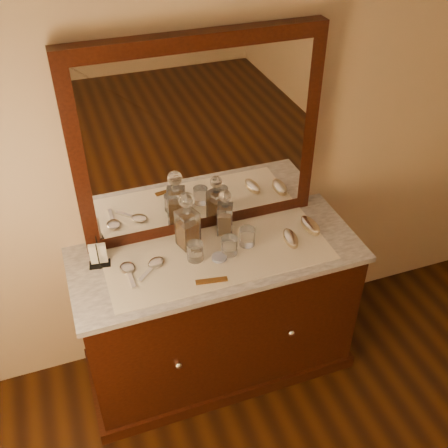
{
  "coord_description": "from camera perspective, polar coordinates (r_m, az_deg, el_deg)",
  "views": [
    {
      "loc": [
        -0.64,
        0.08,
        2.54
      ],
      "look_at": [
        0.0,
        1.85,
        1.1
      ],
      "focal_mm": 42.42,
      "sensor_mm": 36.0,
      "label": 1
    }
  ],
  "objects": [
    {
      "name": "mirror_glass",
      "position": [
        2.49,
        -2.45,
        8.71
      ],
      "size": [
        1.06,
        0.01,
        0.86
      ],
      "primitive_type": "cube",
      "color": "white",
      "rests_on": "marble_top"
    },
    {
      "name": "dresser_cabinet",
      "position": [
        2.91,
        -0.67,
        -9.7
      ],
      "size": [
        1.4,
        0.55,
        0.82
      ],
      "primitive_type": "cube",
      "color": "black",
      "rests_on": "floor"
    },
    {
      "name": "dresser_plinth",
      "position": [
        3.19,
        -0.62,
        -14.22
      ],
      "size": [
        1.46,
        0.59,
        0.08
      ],
      "primitive_type": "cube",
      "color": "black",
      "rests_on": "floor"
    },
    {
      "name": "knob_left",
      "position": [
        2.65,
        -4.93,
        -14.93
      ],
      "size": [
        0.04,
        0.04,
        0.04
      ],
      "primitive_type": "sphere",
      "color": "silver",
      "rests_on": "dresser_cabinet"
    },
    {
      "name": "mirror_frame",
      "position": [
        2.52,
        -2.69,
        9.06
      ],
      "size": [
        1.2,
        0.08,
        1.0
      ],
      "primitive_type": "cube",
      "color": "black",
      "rests_on": "marble_top"
    },
    {
      "name": "tumblers",
      "position": [
        2.58,
        0.02,
        -2.23
      ],
      "size": [
        0.36,
        0.12,
        0.09
      ],
      "color": "white",
      "rests_on": "lace_runner"
    },
    {
      "name": "napkin_rack",
      "position": [
        2.57,
        -13.38,
        -3.29
      ],
      "size": [
        0.11,
        0.07,
        0.15
      ],
      "color": "black",
      "rests_on": "marble_top"
    },
    {
      "name": "marble_top",
      "position": [
        2.62,
        -0.74,
        -3.36
      ],
      "size": [
        1.44,
        0.59,
        0.03
      ],
      "primitive_type": "cube",
      "color": "white",
      "rests_on": "dresser_cabinet"
    },
    {
      "name": "comb",
      "position": [
        2.45,
        -1.34,
        -6.12
      ],
      "size": [
        0.15,
        0.05,
        0.01
      ],
      "primitive_type": "cube",
      "rotation": [
        0.0,
        0.0,
        -0.16
      ],
      "color": "brown",
      "rests_on": "lace_runner"
    },
    {
      "name": "brush_far",
      "position": [
        2.77,
        9.27,
        -0.16
      ],
      "size": [
        0.08,
        0.16,
        0.04
      ],
      "color": "tan",
      "rests_on": "lace_runner"
    },
    {
      "name": "hand_mirror_inner",
      "position": [
        2.54,
        -7.5,
        -4.37
      ],
      "size": [
        0.17,
        0.16,
        0.02
      ],
      "color": "silver",
      "rests_on": "lace_runner"
    },
    {
      "name": "hand_mirror_outer",
      "position": [
        2.53,
        -10.29,
        -4.91
      ],
      "size": [
        0.08,
        0.19,
        0.02
      ],
      "color": "silver",
      "rests_on": "lace_runner"
    },
    {
      "name": "lace_runner",
      "position": [
        2.59,
        -0.6,
        -3.34
      ],
      "size": [
        1.1,
        0.45,
        0.0
      ],
      "primitive_type": "cube",
      "color": "white",
      "rests_on": "marble_top"
    },
    {
      "name": "decanter_left",
      "position": [
        2.58,
        -3.94,
        -0.18
      ],
      "size": [
        0.12,
        0.12,
        0.31
      ],
      "color": "#9B5B16",
      "rests_on": "lace_runner"
    },
    {
      "name": "knob_right",
      "position": [
        2.79,
        7.25,
        -11.57
      ],
      "size": [
        0.04,
        0.04,
        0.04
      ],
      "primitive_type": "sphere",
      "color": "silver",
      "rests_on": "dresser_cabinet"
    },
    {
      "name": "brush_near",
      "position": [
        2.67,
        7.19,
        -1.56
      ],
      "size": [
        0.08,
        0.15,
        0.04
      ],
      "color": "tan",
      "rests_on": "lace_runner"
    },
    {
      "name": "decanter_right",
      "position": [
        2.67,
        0.12,
        0.81
      ],
      "size": [
        0.1,
        0.1,
        0.26
      ],
      "color": "#9B5B16",
      "rests_on": "lace_runner"
    },
    {
      "name": "pin_dish",
      "position": [
        2.56,
        -0.52,
        -3.62
      ],
      "size": [
        0.09,
        0.09,
        0.01
      ],
      "primitive_type": "cylinder",
      "rotation": [
        0.0,
        0.0,
        0.22
      ],
      "color": "silver",
      "rests_on": "lace_runner"
    }
  ]
}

